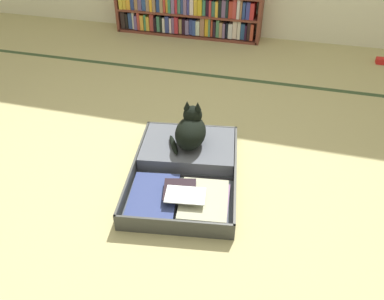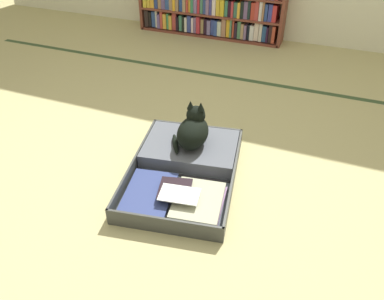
{
  "view_description": "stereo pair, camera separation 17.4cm",
  "coord_description": "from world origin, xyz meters",
  "px_view_note": "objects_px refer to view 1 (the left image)",
  "views": [
    {
      "loc": [
        0.59,
        -1.53,
        1.42
      ],
      "look_at": [
        0.14,
        0.11,
        0.16
      ],
      "focal_mm": 35.44,
      "sensor_mm": 36.0,
      "label": 1
    },
    {
      "loc": [
        0.75,
        -1.47,
        1.42
      ],
      "look_at": [
        0.14,
        0.11,
        0.16
      ],
      "focal_mm": 35.44,
      "sensor_mm": 36.0,
      "label": 2
    }
  ],
  "objects_px": {
    "bookshelf": "(187,3)",
    "small_red_pouch": "(382,61)",
    "open_suitcase": "(186,165)",
    "black_cat": "(191,130)"
  },
  "relations": [
    {
      "from": "bookshelf",
      "to": "small_red_pouch",
      "type": "height_order",
      "value": "bookshelf"
    },
    {
      "from": "bookshelf",
      "to": "open_suitcase",
      "type": "xyz_separation_m",
      "value": [
        0.61,
        -2.17,
        -0.28
      ]
    },
    {
      "from": "small_red_pouch",
      "to": "open_suitcase",
      "type": "bearing_deg",
      "value": -123.91
    },
    {
      "from": "bookshelf",
      "to": "black_cat",
      "type": "height_order",
      "value": "bookshelf"
    },
    {
      "from": "open_suitcase",
      "to": "black_cat",
      "type": "relative_size",
      "value": 3.3
    },
    {
      "from": "black_cat",
      "to": "small_red_pouch",
      "type": "height_order",
      "value": "black_cat"
    },
    {
      "from": "open_suitcase",
      "to": "bookshelf",
      "type": "bearing_deg",
      "value": 105.72
    },
    {
      "from": "open_suitcase",
      "to": "small_red_pouch",
      "type": "height_order",
      "value": "open_suitcase"
    },
    {
      "from": "open_suitcase",
      "to": "small_red_pouch",
      "type": "distance_m",
      "value": 2.31
    },
    {
      "from": "open_suitcase",
      "to": "small_red_pouch",
      "type": "bearing_deg",
      "value": 56.09
    }
  ]
}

